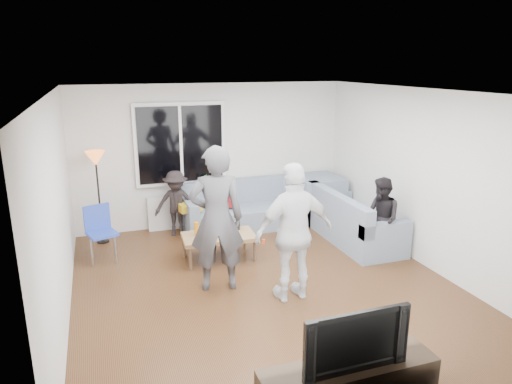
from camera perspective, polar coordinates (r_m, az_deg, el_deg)
name	(u,v)px	position (r m, az deg, el deg)	size (l,w,h in m)	color
floor	(263,285)	(6.58, 0.90, -11.29)	(5.00, 5.50, 0.04)	#56351C
ceiling	(264,90)	(5.88, 1.02, 12.33)	(5.00, 5.50, 0.04)	white
wall_back	(213,155)	(8.68, -5.33, 4.53)	(5.00, 0.04, 2.60)	silver
wall_front	(387,285)	(3.78, 15.75, -10.94)	(5.00, 0.04, 2.60)	silver
wall_left	(56,213)	(5.78, -23.26, -2.35)	(0.04, 5.50, 2.60)	silver
wall_right	(424,178)	(7.33, 19.82, 1.60)	(0.04, 5.50, 2.60)	silver
window_frame	(180,144)	(8.44, -9.22, 5.80)	(1.62, 0.06, 1.47)	white
window_glass	(181,144)	(8.40, -9.17, 5.76)	(1.50, 0.02, 1.35)	black
window_mullion	(181,145)	(8.39, -9.16, 5.75)	(0.05, 0.03, 1.35)	white
radiator	(184,211)	(8.70, -8.82, -2.32)	(1.30, 0.12, 0.62)	silver
potted_plant	(202,184)	(8.60, -6.57, 0.97)	(0.20, 0.16, 0.36)	#29682D
vase	(178,191)	(8.54, -9.55, 0.09)	(0.17, 0.17, 0.17)	white
sofa_back_section	(247,205)	(8.56, -1.08, -1.61)	(2.30, 0.85, 0.85)	slate
sofa_right_section	(354,217)	(8.09, 11.94, -2.98)	(0.85, 2.00, 0.85)	slate
sofa_corner	(317,198)	(9.08, 7.49, -0.73)	(0.85, 0.85, 0.85)	slate
cushion_yellow	(189,207)	(8.27, -8.14, -1.78)	(0.38, 0.32, 0.14)	gold
cushion_red	(223,202)	(8.48, -4.00, -1.22)	(0.36, 0.30, 0.13)	maroon
coffee_table	(219,247)	(7.27, -4.55, -6.72)	(1.10, 0.60, 0.40)	#A78151
pitcher	(218,230)	(7.14, -4.63, -4.71)	(0.17, 0.17, 0.17)	#921A45
side_chair	(102,234)	(7.48, -18.27, -4.95)	(0.40, 0.40, 0.86)	#2943B1
floor_lamp	(99,198)	(8.16, -18.62, -0.70)	(0.32, 0.32, 1.56)	orange
player_left	(217,219)	(6.11, -4.84, -3.32)	(0.71, 0.47, 1.96)	#444448
player_right	(294,233)	(5.88, 4.70, -4.97)	(1.05, 0.44, 1.79)	silver
spectator_right	(381,219)	(7.42, 15.03, -3.15)	(0.62, 0.48, 1.28)	black
spectator_back	(176,203)	(8.26, -9.73, -1.37)	(0.75, 0.43, 1.16)	black
television	(351,336)	(4.20, 11.55, -16.89)	(0.97, 0.13, 0.56)	black
bottle_e	(238,223)	(7.36, -2.23, -3.75)	(0.07, 0.07, 0.24)	black
bottle_c	(219,226)	(7.30, -4.55, -4.19)	(0.07, 0.07, 0.18)	black
bottle_a	(196,229)	(7.19, -7.29, -4.47)	(0.07, 0.07, 0.21)	orange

